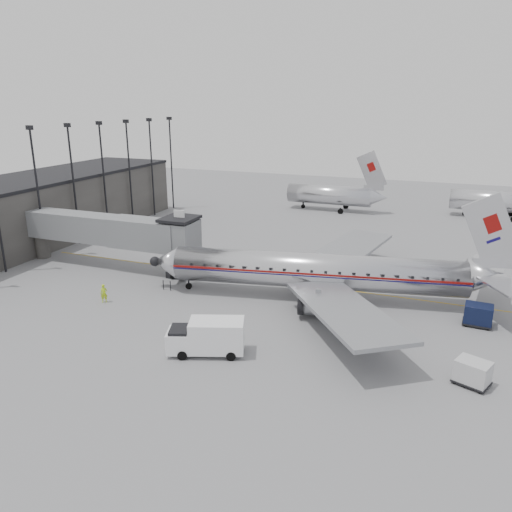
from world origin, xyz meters
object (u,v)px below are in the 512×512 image
(airliner, at_px, (324,271))
(ramp_worker, at_px, (104,293))
(baggage_cart_white, at_px, (473,372))
(service_van, at_px, (207,336))
(baggage_cart_navy, at_px, (478,315))

(airliner, height_order, ramp_worker, airliner)
(baggage_cart_white, bearing_deg, ramp_worker, -162.81)
(ramp_worker, bearing_deg, service_van, -53.57)
(airliner, xyz_separation_m, ramp_worker, (-18.66, -8.31, -1.81))
(airliner, relative_size, baggage_cart_white, 12.65)
(baggage_cart_navy, height_order, baggage_cart_white, baggage_cart_navy)
(baggage_cart_white, bearing_deg, service_van, -149.79)
(airliner, distance_m, baggage_cart_white, 17.03)
(service_van, height_order, baggage_cart_white, service_van)
(service_van, bearing_deg, ramp_worker, 138.33)
(airliner, distance_m, service_van, 14.71)
(baggage_cart_navy, bearing_deg, airliner, 179.24)
(airliner, xyz_separation_m, baggage_cart_navy, (13.43, -1.13, -1.73))
(baggage_cart_navy, height_order, ramp_worker, baggage_cart_navy)
(airliner, height_order, service_van, airliner)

